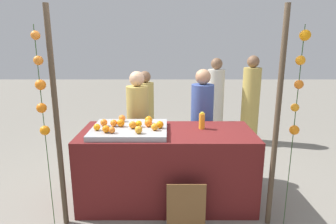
# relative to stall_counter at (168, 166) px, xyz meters

# --- Properties ---
(ground_plane) EXTENTS (24.00, 24.00, 0.00)m
(ground_plane) POSITION_rel_stall_counter_xyz_m (0.00, 0.00, -0.46)
(ground_plane) COLOR gray
(stall_counter) EXTENTS (2.08, 0.89, 0.91)m
(stall_counter) POSITION_rel_stall_counter_xyz_m (0.00, 0.00, 0.00)
(stall_counter) COLOR #5B1919
(stall_counter) RESTS_ON ground_plane
(orange_tray) EXTENTS (0.88, 0.74, 0.06)m
(orange_tray) POSITION_rel_stall_counter_xyz_m (-0.45, -0.03, 0.49)
(orange_tray) COLOR #9EA0A5
(orange_tray) RESTS_ON stall_counter
(orange_0) EXTENTS (0.08, 0.08, 0.08)m
(orange_0) POSITION_rel_stall_counter_xyz_m (-0.68, -0.24, 0.56)
(orange_0) COLOR orange
(orange_0) RESTS_ON orange_tray
(orange_1) EXTENTS (0.08, 0.08, 0.08)m
(orange_1) POSITION_rel_stall_counter_xyz_m (-0.76, 0.02, 0.56)
(orange_1) COLOR orange
(orange_1) RESTS_ON orange_tray
(orange_2) EXTENTS (0.09, 0.09, 0.09)m
(orange_2) POSITION_rel_stall_counter_xyz_m (-0.23, 0.12, 0.56)
(orange_2) COLOR orange
(orange_2) RESTS_ON orange_tray
(orange_3) EXTENTS (0.09, 0.09, 0.09)m
(orange_3) POSITION_rel_stall_counter_xyz_m (-0.22, -0.02, 0.56)
(orange_3) COLOR orange
(orange_3) RESTS_ON orange_tray
(orange_4) EXTENTS (0.08, 0.08, 0.08)m
(orange_4) POSITION_rel_stall_counter_xyz_m (-0.34, -0.03, 0.56)
(orange_4) COLOR orange
(orange_4) RESTS_ON orange_tray
(orange_5) EXTENTS (0.09, 0.09, 0.09)m
(orange_5) POSITION_rel_stall_counter_xyz_m (-0.57, 0.21, 0.56)
(orange_5) COLOR orange
(orange_5) RESTS_ON orange_tray
(orange_6) EXTENTS (0.08, 0.08, 0.08)m
(orange_6) POSITION_rel_stall_counter_xyz_m (-0.80, -0.16, 0.56)
(orange_6) COLOR orange
(orange_6) RESTS_ON orange_tray
(orange_7) EXTENTS (0.08, 0.08, 0.08)m
(orange_7) POSITION_rel_stall_counter_xyz_m (-0.31, -0.28, 0.56)
(orange_7) COLOR orange
(orange_7) RESTS_ON orange_tray
(orange_8) EXTENTS (0.08, 0.08, 0.08)m
(orange_8) POSITION_rel_stall_counter_xyz_m (-0.14, -0.16, 0.56)
(orange_8) COLOR orange
(orange_8) RESTS_ON orange_tray
(orange_9) EXTENTS (0.07, 0.07, 0.07)m
(orange_9) POSITION_rel_stall_counter_xyz_m (-0.61, -0.26, 0.55)
(orange_9) COLOR orange
(orange_9) RESTS_ON orange_tray
(orange_10) EXTENTS (0.09, 0.09, 0.09)m
(orange_10) POSITION_rel_stall_counter_xyz_m (-0.55, -0.01, 0.56)
(orange_10) COLOR orange
(orange_10) RESTS_ON orange_tray
(orange_11) EXTENTS (0.09, 0.09, 0.09)m
(orange_11) POSITION_rel_stall_counter_xyz_m (-0.08, -0.08, 0.56)
(orange_11) COLOR orange
(orange_11) RESTS_ON orange_tray
(orange_12) EXTENTS (0.09, 0.09, 0.09)m
(orange_12) POSITION_rel_stall_counter_xyz_m (-0.40, -0.09, 0.56)
(orange_12) COLOR orange
(orange_12) RESTS_ON orange_tray
(orange_13) EXTENTS (0.08, 0.08, 0.08)m
(orange_13) POSITION_rel_stall_counter_xyz_m (-0.64, 0.00, 0.56)
(orange_13) COLOR orange
(orange_13) RESTS_ON orange_tray
(juice_bottle) EXTENTS (0.07, 0.07, 0.21)m
(juice_bottle) POSITION_rel_stall_counter_xyz_m (0.43, 0.10, 0.56)
(juice_bottle) COLOR orange
(juice_bottle) RESTS_ON stall_counter
(chalkboard_sign) EXTENTS (0.41, 0.03, 0.54)m
(chalkboard_sign) POSITION_rel_stall_counter_xyz_m (0.20, -0.58, -0.20)
(chalkboard_sign) COLOR brown
(chalkboard_sign) RESTS_ON ground_plane
(vendor_left) EXTENTS (0.31, 0.31, 1.56)m
(vendor_left) POSITION_rel_stall_counter_xyz_m (-0.42, 0.69, 0.27)
(vendor_left) COLOR tan
(vendor_left) RESTS_ON ground_plane
(vendor_right) EXTENTS (0.32, 0.32, 1.59)m
(vendor_right) POSITION_rel_stall_counter_xyz_m (0.50, 0.69, 0.28)
(vendor_right) COLOR #384C8C
(vendor_right) RESTS_ON ground_plane
(crowd_person_0) EXTENTS (0.34, 0.34, 1.71)m
(crowd_person_0) POSITION_rel_stall_counter_xyz_m (1.63, 2.21, 0.34)
(crowd_person_0) COLOR tan
(crowd_person_0) RESTS_ON ground_plane
(crowd_person_1) EXTENTS (0.33, 0.33, 1.65)m
(crowd_person_1) POSITION_rel_stall_counter_xyz_m (0.96, 2.34, 0.31)
(crowd_person_1) COLOR beige
(crowd_person_1) RESTS_ON ground_plane
(crowd_person_2) EXTENTS (0.30, 0.30, 1.48)m
(crowd_person_2) POSITION_rel_stall_counter_xyz_m (-0.38, 1.60, 0.23)
(crowd_person_2) COLOR tan
(crowd_person_2) RESTS_ON ground_plane
(canopy_post_left) EXTENTS (0.06, 0.06, 2.31)m
(canopy_post_left) POSITION_rel_stall_counter_xyz_m (-1.12, -0.48, 0.70)
(canopy_post_left) COLOR #473828
(canopy_post_left) RESTS_ON ground_plane
(canopy_post_right) EXTENTS (0.06, 0.06, 2.31)m
(canopy_post_right) POSITION_rel_stall_counter_xyz_m (1.12, -0.48, 0.70)
(canopy_post_right) COLOR #473828
(canopy_post_right) RESTS_ON ground_plane
(garland_strand_left) EXTENTS (0.12, 0.11, 2.12)m
(garland_strand_left) POSITION_rel_stall_counter_xyz_m (-1.23, -0.52, 1.04)
(garland_strand_left) COLOR #2D4C23
(garland_strand_left) RESTS_ON ground_plane
(garland_strand_right) EXTENTS (0.11, 0.11, 2.12)m
(garland_strand_right) POSITION_rel_stall_counter_xyz_m (1.29, -0.50, 1.11)
(garland_strand_right) COLOR #2D4C23
(garland_strand_right) RESTS_ON ground_plane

